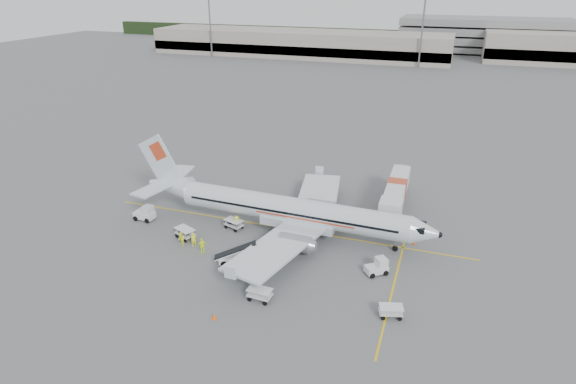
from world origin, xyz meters
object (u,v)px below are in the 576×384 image
tug_fore (377,266)px  tug_mid (301,241)px  aircraft (292,194)px  tug_aft (144,213)px  jet_bridge (396,195)px  belt_loader (237,251)px

tug_fore → tug_mid: tug_mid is taller
aircraft → tug_aft: aircraft is taller
aircraft → jet_bridge: size_ratio=2.29×
belt_loader → aircraft: bearing=43.4°
jet_bridge → belt_loader: bearing=-128.5°
tug_fore → tug_mid: 8.88m
aircraft → belt_loader: aircraft is taller
belt_loader → jet_bridge: bearing=27.7°
tug_mid → jet_bridge: bearing=83.8°
tug_fore → jet_bridge: bearing=52.6°
belt_loader → tug_mid: (5.32, 4.88, -0.55)m
jet_bridge → belt_loader: 22.45m
aircraft → tug_aft: (-17.97, -2.86, -3.91)m
tug_aft → belt_loader: bearing=-17.1°
jet_bridge → tug_aft: 31.19m
aircraft → tug_aft: bearing=-169.1°
aircraft → jet_bridge: 14.64m
jet_bridge → belt_loader: jet_bridge is taller
tug_fore → tug_aft: (-28.65, 2.51, 0.10)m
belt_loader → tug_fore: size_ratio=2.37×
jet_bridge → tug_aft: jet_bridge is taller
tug_fore → tug_mid: size_ratio=0.99×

